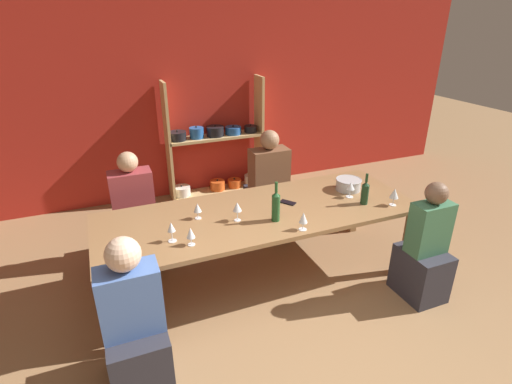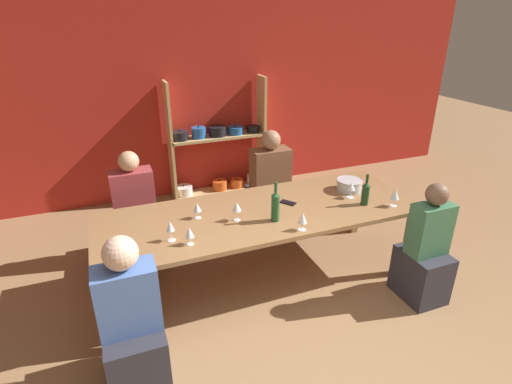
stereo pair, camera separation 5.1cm
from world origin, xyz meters
name	(u,v)px [view 1 (the left image)]	position (x,y,z in m)	size (l,w,h in m)	color
wall_back_red	(183,98)	(0.00, 3.83, 1.35)	(8.80, 0.06, 2.70)	red
shelf_unit	(215,153)	(0.36, 3.63, 0.59)	(1.34, 0.30, 1.61)	tan
dining_table	(260,218)	(0.14, 1.49, 0.67)	(2.93, 1.06, 0.74)	olive
mixing_bowl	(348,184)	(1.16, 1.59, 0.80)	(0.26, 0.26, 0.12)	#B7BABC
wine_bottle_green	(365,192)	(1.11, 1.26, 0.85)	(0.07, 0.07, 0.30)	#19381E
wine_bottle_dark	(276,206)	(0.19, 1.27, 0.88)	(0.07, 0.07, 0.36)	#1E4C23
wine_glass_empty_a	(237,207)	(-0.11, 1.40, 0.87)	(0.08, 0.08, 0.17)	white
wine_glass_white_a	(171,228)	(-0.71, 1.27, 0.86)	(0.07, 0.07, 0.17)	white
wine_glass_red_a	(191,233)	(-0.58, 1.16, 0.84)	(0.07, 0.07, 0.15)	white
wine_glass_empty_b	(351,186)	(1.07, 1.43, 0.85)	(0.08, 0.08, 0.16)	white
wine_glass_red_b	(197,208)	(-0.42, 1.56, 0.84)	(0.07, 0.07, 0.15)	white
wine_glass_red_c	(394,194)	(1.34, 1.13, 0.85)	(0.08, 0.08, 0.17)	white
wine_glass_white_b	(303,218)	(0.34, 1.04, 0.84)	(0.07, 0.07, 0.16)	white
cell_phone	(288,202)	(0.45, 1.54, 0.74)	(0.14, 0.16, 0.01)	black
person_near_a	(136,335)	(-1.10, 0.68, 0.44)	(0.39, 0.49, 1.18)	#2D2D38
person_far_a	(136,221)	(-0.90, 2.32, 0.43)	(0.41, 0.52, 1.18)	#2D2D38
person_near_b	(424,256)	(1.39, 0.71, 0.42)	(0.35, 0.43, 1.12)	#2D2D38
person_far_b	(269,194)	(0.64, 2.40, 0.44)	(0.44, 0.55, 1.21)	#2D2D38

